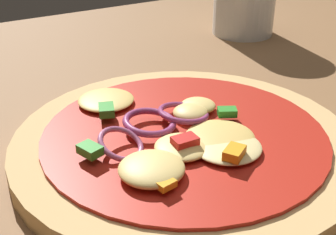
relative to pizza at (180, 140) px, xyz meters
name	(u,v)px	position (x,y,z in m)	size (l,w,h in m)	color
dining_table	(239,153)	(0.06, 0.00, -0.03)	(1.18, 0.87, 0.03)	brown
pizza	(180,140)	(0.00, 0.00, 0.00)	(0.26, 0.26, 0.03)	tan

